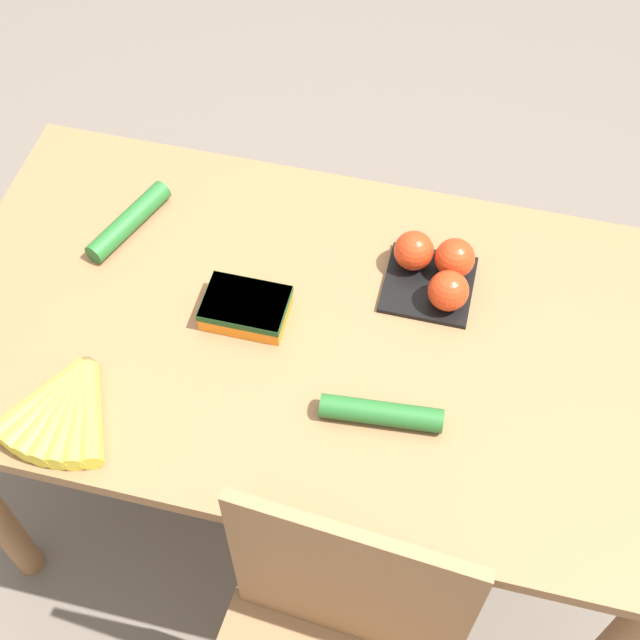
{
  "coord_description": "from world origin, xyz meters",
  "views": [
    {
      "loc": [
        -0.21,
        0.86,
        2.04
      ],
      "look_at": [
        0.0,
        0.0,
        0.77
      ],
      "focal_mm": 50.0,
      "sensor_mm": 36.0,
      "label": 1
    }
  ],
  "objects_px": {
    "banana_bunch": "(65,409)",
    "tomato_pack": "(437,270)",
    "carrot_bag": "(245,308)",
    "cucumber_near": "(129,221)",
    "cucumber_far": "(381,413)"
  },
  "relations": [
    {
      "from": "banana_bunch",
      "to": "tomato_pack",
      "type": "relative_size",
      "value": 1.27
    },
    {
      "from": "tomato_pack",
      "to": "carrot_bag",
      "type": "distance_m",
      "value": 0.35
    },
    {
      "from": "carrot_bag",
      "to": "banana_bunch",
      "type": "bearing_deg",
      "value": 48.57
    },
    {
      "from": "cucumber_near",
      "to": "cucumber_far",
      "type": "xyz_separation_m",
      "value": [
        -0.55,
        0.29,
        0.0
      ]
    },
    {
      "from": "banana_bunch",
      "to": "carrot_bag",
      "type": "bearing_deg",
      "value": -131.43
    },
    {
      "from": "banana_bunch",
      "to": "cucumber_near",
      "type": "distance_m",
      "value": 0.41
    },
    {
      "from": "cucumber_near",
      "to": "carrot_bag",
      "type": "bearing_deg",
      "value": 152.06
    },
    {
      "from": "tomato_pack",
      "to": "cucumber_near",
      "type": "distance_m",
      "value": 0.59
    },
    {
      "from": "banana_bunch",
      "to": "cucumber_near",
      "type": "xyz_separation_m",
      "value": [
        0.04,
        -0.41,
        0.0
      ]
    },
    {
      "from": "cucumber_far",
      "to": "banana_bunch",
      "type": "bearing_deg",
      "value": 12.8
    },
    {
      "from": "tomato_pack",
      "to": "cucumber_far",
      "type": "bearing_deg",
      "value": 82.31
    },
    {
      "from": "tomato_pack",
      "to": "carrot_bag",
      "type": "bearing_deg",
      "value": 25.9
    },
    {
      "from": "carrot_bag",
      "to": "cucumber_far",
      "type": "height_order",
      "value": "carrot_bag"
    },
    {
      "from": "banana_bunch",
      "to": "cucumber_near",
      "type": "relative_size",
      "value": 1.0
    },
    {
      "from": "carrot_bag",
      "to": "cucumber_near",
      "type": "relative_size",
      "value": 0.73
    }
  ]
}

